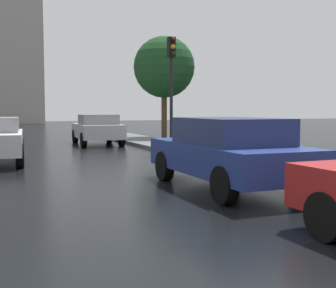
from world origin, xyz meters
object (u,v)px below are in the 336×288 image
car_silver_near_kerb (97,129)px  car_blue_mid_road (228,151)px  street_tree_mid (164,67)px  traffic_light (171,72)px

car_silver_near_kerb → car_blue_mid_road: size_ratio=0.91×
car_blue_mid_road → street_tree_mid: (4.29, 14.65, 3.10)m
car_blue_mid_road → car_silver_near_kerb: bearing=89.7°
car_silver_near_kerb → street_tree_mid: street_tree_mid is taller
traffic_light → car_blue_mid_road: bearing=-103.6°
traffic_light → street_tree_mid: bearing=70.8°
car_silver_near_kerb → traffic_light: size_ratio=0.94×
car_blue_mid_road → traffic_light: size_ratio=1.03×
car_silver_near_kerb → car_blue_mid_road: car_blue_mid_road is taller
car_silver_near_kerb → traffic_light: traffic_light is taller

